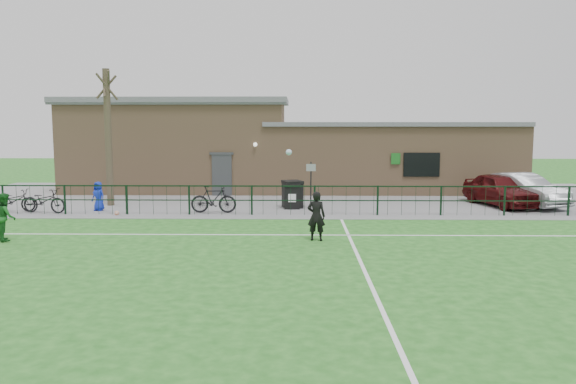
{
  "coord_description": "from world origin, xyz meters",
  "views": [
    {
      "loc": [
        0.36,
        -14.07,
        3.62
      ],
      "look_at": [
        0.0,
        5.0,
        1.3
      ],
      "focal_mm": 35.0,
      "sensor_mm": 36.0,
      "label": 1
    }
  ],
  "objects_px": {
    "wheelie_bin_left": "(292,197)",
    "car_silver": "(522,190)",
    "wheelie_bin_right": "(292,195)",
    "outfield_player": "(5,217)",
    "bicycle_a": "(14,200)",
    "ball_ground": "(117,213)",
    "bicycle_d": "(214,199)",
    "spectator_child": "(98,196)",
    "bare_tree": "(108,138)",
    "car_maroon": "(501,190)",
    "bicycle_c": "(44,201)",
    "sign_post": "(311,185)"
  },
  "relations": [
    {
      "from": "bicycle_a",
      "to": "bicycle_c",
      "type": "xyz_separation_m",
      "value": [
        1.4,
        -0.32,
        0.03
      ]
    },
    {
      "from": "wheelie_bin_left",
      "to": "ball_ground",
      "type": "xyz_separation_m",
      "value": [
        -6.95,
        -1.94,
        -0.42
      ]
    },
    {
      "from": "car_maroon",
      "to": "car_silver",
      "type": "bearing_deg",
      "value": -9.15
    },
    {
      "from": "bicycle_c",
      "to": "spectator_child",
      "type": "relative_size",
      "value": 1.56
    },
    {
      "from": "wheelie_bin_right",
      "to": "outfield_player",
      "type": "height_order",
      "value": "outfield_player"
    },
    {
      "from": "wheelie_bin_right",
      "to": "bicycle_a",
      "type": "xyz_separation_m",
      "value": [
        -11.48,
        -1.29,
        -0.08
      ]
    },
    {
      "from": "car_silver",
      "to": "outfield_player",
      "type": "distance_m",
      "value": 20.53
    },
    {
      "from": "bare_tree",
      "to": "bicycle_d",
      "type": "relative_size",
      "value": 3.25
    },
    {
      "from": "wheelie_bin_left",
      "to": "ball_ground",
      "type": "bearing_deg",
      "value": -164.28
    },
    {
      "from": "wheelie_bin_left",
      "to": "outfield_player",
      "type": "bearing_deg",
      "value": -142.56
    },
    {
      "from": "wheelie_bin_left",
      "to": "car_maroon",
      "type": "distance_m",
      "value": 9.26
    },
    {
      "from": "wheelie_bin_left",
      "to": "bicycle_d",
      "type": "xyz_separation_m",
      "value": [
        -3.19,
        -1.3,
        0.06
      ]
    },
    {
      "from": "sign_post",
      "to": "bicycle_d",
      "type": "height_order",
      "value": "sign_post"
    },
    {
      "from": "bicycle_d",
      "to": "outfield_player",
      "type": "relative_size",
      "value": 1.23
    },
    {
      "from": "bare_tree",
      "to": "bicycle_c",
      "type": "relative_size",
      "value": 3.16
    },
    {
      "from": "spectator_child",
      "to": "wheelie_bin_left",
      "type": "bearing_deg",
      "value": 27.6
    },
    {
      "from": "car_silver",
      "to": "wheelie_bin_left",
      "type": "bearing_deg",
      "value": 163.19
    },
    {
      "from": "bare_tree",
      "to": "sign_post",
      "type": "bearing_deg",
      "value": -5.3
    },
    {
      "from": "bicycle_c",
      "to": "ball_ground",
      "type": "xyz_separation_m",
      "value": [
        3.13,
        -0.52,
        -0.42
      ]
    },
    {
      "from": "sign_post",
      "to": "outfield_player",
      "type": "relative_size",
      "value": 1.34
    },
    {
      "from": "bicycle_a",
      "to": "wheelie_bin_left",
      "type": "bearing_deg",
      "value": -85.02
    },
    {
      "from": "ball_ground",
      "to": "sign_post",
      "type": "bearing_deg",
      "value": 13.63
    },
    {
      "from": "bare_tree",
      "to": "car_silver",
      "type": "bearing_deg",
      "value": 0.7
    },
    {
      "from": "outfield_player",
      "to": "bare_tree",
      "type": "bearing_deg",
      "value": -37.96
    },
    {
      "from": "car_silver",
      "to": "spectator_child",
      "type": "distance_m",
      "value": 18.31
    },
    {
      "from": "wheelie_bin_left",
      "to": "bicycle_d",
      "type": "relative_size",
      "value": 0.53
    },
    {
      "from": "wheelie_bin_left",
      "to": "wheelie_bin_right",
      "type": "bearing_deg",
      "value": 87.36
    },
    {
      "from": "wheelie_bin_left",
      "to": "car_silver",
      "type": "distance_m",
      "value": 10.2
    },
    {
      "from": "wheelie_bin_left",
      "to": "bicycle_a",
      "type": "distance_m",
      "value": 11.53
    },
    {
      "from": "wheelie_bin_left",
      "to": "sign_post",
      "type": "height_order",
      "value": "sign_post"
    },
    {
      "from": "bare_tree",
      "to": "car_maroon",
      "type": "distance_m",
      "value": 17.45
    },
    {
      "from": "wheelie_bin_right",
      "to": "spectator_child",
      "type": "xyz_separation_m",
      "value": [
        -8.08,
        -0.98,
        0.06
      ]
    },
    {
      "from": "bare_tree",
      "to": "sign_post",
      "type": "height_order",
      "value": "bare_tree"
    },
    {
      "from": "wheelie_bin_left",
      "to": "spectator_child",
      "type": "xyz_separation_m",
      "value": [
        -8.08,
        -0.8,
        0.11
      ]
    },
    {
      "from": "wheelie_bin_right",
      "to": "outfield_player",
      "type": "relative_size",
      "value": 0.73
    },
    {
      "from": "bicycle_a",
      "to": "bicycle_d",
      "type": "distance_m",
      "value": 8.29
    },
    {
      "from": "car_silver",
      "to": "spectator_child",
      "type": "height_order",
      "value": "car_silver"
    },
    {
      "from": "bicycle_d",
      "to": "ball_ground",
      "type": "relative_size",
      "value": 9.51
    },
    {
      "from": "wheelie_bin_left",
      "to": "bicycle_c",
      "type": "relative_size",
      "value": 0.52
    },
    {
      "from": "wheelie_bin_left",
      "to": "car_maroon",
      "type": "xyz_separation_m",
      "value": [
        9.21,
        0.91,
        0.23
      ]
    },
    {
      "from": "outfield_player",
      "to": "ball_ground",
      "type": "distance_m",
      "value": 5.23
    },
    {
      "from": "bicycle_d",
      "to": "outfield_player",
      "type": "bearing_deg",
      "value": 134.09
    },
    {
      "from": "wheelie_bin_left",
      "to": "bicycle_a",
      "type": "xyz_separation_m",
      "value": [
        -11.48,
        -1.1,
        -0.03
      ]
    },
    {
      "from": "spectator_child",
      "to": "bare_tree",
      "type": "bearing_deg",
      "value": 112.54
    },
    {
      "from": "wheelie_bin_left",
      "to": "car_silver",
      "type": "height_order",
      "value": "car_silver"
    },
    {
      "from": "sign_post",
      "to": "bicycle_d",
      "type": "xyz_separation_m",
      "value": [
        -3.98,
        -1.23,
        -0.44
      ]
    },
    {
      "from": "bicycle_c",
      "to": "ball_ground",
      "type": "height_order",
      "value": "bicycle_c"
    },
    {
      "from": "wheelie_bin_right",
      "to": "bare_tree",
      "type": "bearing_deg",
      "value": 156.18
    },
    {
      "from": "wheelie_bin_right",
      "to": "spectator_child",
      "type": "relative_size",
      "value": 0.9
    },
    {
      "from": "bicycle_a",
      "to": "ball_ground",
      "type": "height_order",
      "value": "bicycle_a"
    }
  ]
}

